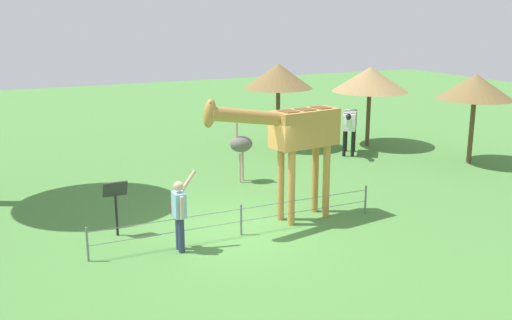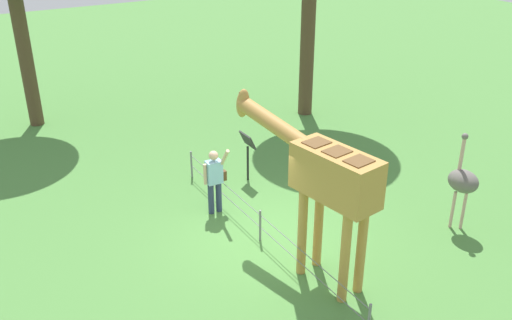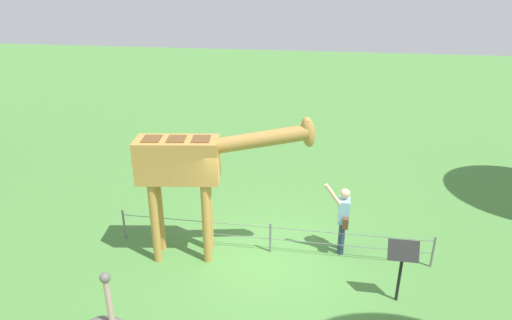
# 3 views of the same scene
# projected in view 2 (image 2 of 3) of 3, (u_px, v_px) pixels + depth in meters

# --- Properties ---
(ground_plane) EXTENTS (60.00, 60.00, 0.00)m
(ground_plane) POSITION_uv_depth(u_px,v_px,m) (268.00, 238.00, 12.31)
(ground_plane) COLOR #4C843D
(giraffe) EXTENTS (3.72, 1.03, 3.27)m
(giraffe) POSITION_uv_depth(u_px,v_px,m) (323.00, 176.00, 10.21)
(giraffe) COLOR #BC8942
(giraffe) RESTS_ON ground_plane
(visitor) EXTENTS (0.59, 0.58, 1.75)m
(visitor) POSITION_uv_depth(u_px,v_px,m) (215.00, 178.00, 12.92)
(visitor) COLOR navy
(visitor) RESTS_ON ground_plane
(ostrich) EXTENTS (0.70, 0.56, 2.25)m
(ostrich) POSITION_uv_depth(u_px,v_px,m) (463.00, 181.00, 12.18)
(ostrich) COLOR #CC9E93
(ostrich) RESTS_ON ground_plane
(info_sign) EXTENTS (0.56, 0.21, 1.32)m
(info_sign) POSITION_uv_depth(u_px,v_px,m) (248.00, 147.00, 14.40)
(info_sign) COLOR black
(info_sign) RESTS_ON ground_plane
(wire_fence) EXTENTS (7.05, 0.05, 0.75)m
(wire_fence) POSITION_uv_depth(u_px,v_px,m) (260.00, 224.00, 12.04)
(wire_fence) COLOR slate
(wire_fence) RESTS_ON ground_plane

